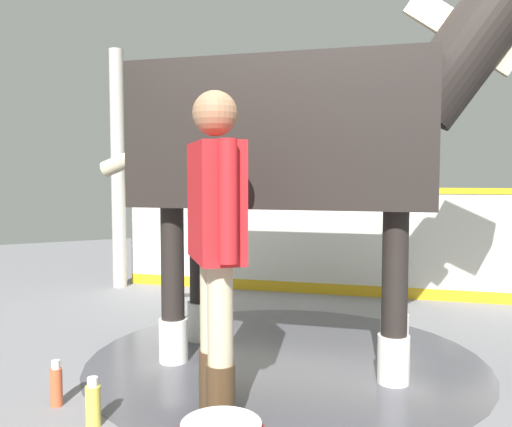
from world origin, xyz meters
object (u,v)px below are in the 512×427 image
(horse, at_px, (304,140))
(bottle_spray, at_px, (56,385))
(handler, at_px, (216,232))
(bottle_shampoo, at_px, (93,404))

(horse, height_order, bottle_spray, horse)
(bottle_spray, bearing_deg, horse, -89.32)
(handler, xyz_separation_m, bottle_spray, (0.58, 0.74, -0.89))
(horse, height_order, handler, horse)
(horse, distance_m, bottle_shampoo, 2.10)
(handler, bearing_deg, bottle_spray, -26.60)
(horse, bearing_deg, bottle_spray, -137.61)
(bottle_shampoo, height_order, bottle_spray, bottle_spray)
(bottle_shampoo, distance_m, bottle_spray, 0.38)
(bottle_spray, bearing_deg, handler, -128.03)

